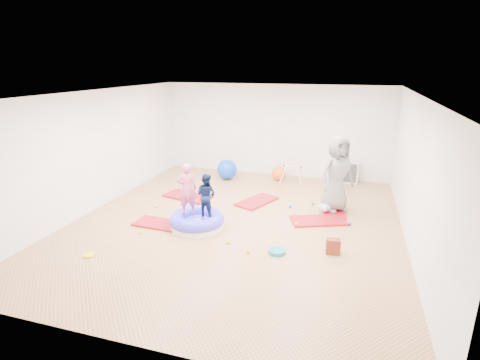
% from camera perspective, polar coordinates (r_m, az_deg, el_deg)
% --- Properties ---
extents(room, '(7.01, 8.01, 2.81)m').
position_cam_1_polar(room, '(7.90, -0.63, 2.84)').
color(room, tan).
rests_on(room, ground).
extents(gym_mat_front_left, '(1.13, 0.61, 0.05)m').
position_cam_1_polar(gym_mat_front_left, '(8.43, -12.17, -6.52)').
color(gym_mat_front_left, red).
rests_on(gym_mat_front_left, ground).
extents(gym_mat_mid_left, '(1.35, 0.89, 0.05)m').
position_cam_1_polar(gym_mat_mid_left, '(9.98, -7.98, -2.48)').
color(gym_mat_mid_left, red).
rests_on(gym_mat_mid_left, ground).
extents(gym_mat_center_back, '(0.99, 1.29, 0.05)m').
position_cam_1_polar(gym_mat_center_back, '(9.54, 2.59, -3.27)').
color(gym_mat_center_back, red).
rests_on(gym_mat_center_back, ground).
extents(gym_mat_right, '(1.33, 1.00, 0.05)m').
position_cam_1_polar(gym_mat_right, '(8.58, 11.85, -6.07)').
color(gym_mat_right, red).
rests_on(gym_mat_right, ground).
extents(gym_mat_rear_right, '(0.57, 1.09, 0.04)m').
position_cam_1_polar(gym_mat_rear_right, '(9.29, 14.23, -4.41)').
color(gym_mat_rear_right, red).
rests_on(gym_mat_rear_right, ground).
extents(inflatable_cushion, '(1.18, 1.18, 0.37)m').
position_cam_1_polar(inflatable_cushion, '(8.13, -6.56, -6.23)').
color(inflatable_cushion, white).
rests_on(inflatable_cushion, ground).
extents(child_pink, '(0.48, 0.40, 1.11)m').
position_cam_1_polar(child_pink, '(7.96, -8.07, -1.01)').
color(child_pink, '#E45481').
rests_on(child_pink, inflatable_cushion).
extents(child_navy, '(0.52, 0.45, 0.93)m').
position_cam_1_polar(child_navy, '(7.82, -5.18, -1.96)').
color(child_navy, '#0E193E').
rests_on(child_navy, inflatable_cushion).
extents(adult_caregiver, '(1.02, 1.01, 1.78)m').
position_cam_1_polar(adult_caregiver, '(8.96, 14.56, 0.94)').
color(adult_caregiver, slate).
rests_on(adult_caregiver, gym_mat_rear_right).
extents(infant, '(0.34, 0.34, 0.20)m').
position_cam_1_polar(infant, '(9.01, 12.80, -4.13)').
color(infant, '#9EB8E6').
rests_on(infant, gym_mat_rear_right).
extents(ball_pit_balls, '(4.64, 2.93, 0.07)m').
position_cam_1_polar(ball_pit_balls, '(8.57, 1.39, -5.63)').
color(ball_pit_balls, '#E1E007').
rests_on(ball_pit_balls, ground).
extents(exercise_ball_blue, '(0.61, 0.61, 0.61)m').
position_cam_1_polar(exercise_ball_blue, '(11.37, -1.99, 1.62)').
color(exercise_ball_blue, blue).
rests_on(exercise_ball_blue, ground).
extents(exercise_ball_orange, '(0.43, 0.43, 0.43)m').
position_cam_1_polar(exercise_ball_orange, '(11.33, 5.94, 1.01)').
color(exercise_ball_orange, '#FF5E1D').
rests_on(exercise_ball_orange, ground).
extents(infant_play_gym, '(0.67, 0.64, 0.51)m').
position_cam_1_polar(infant_play_gym, '(11.09, 7.98, 1.27)').
color(infant_play_gym, silver).
rests_on(infant_play_gym, ground).
extents(cube_shelf, '(0.65, 0.32, 0.65)m').
position_cam_1_polar(cube_shelf, '(11.50, 15.97, 1.24)').
color(cube_shelf, silver).
rests_on(cube_shelf, ground).
extents(balance_disc, '(0.32, 0.32, 0.07)m').
position_cam_1_polar(balance_disc, '(7.11, 5.63, -10.77)').
color(balance_disc, teal).
rests_on(balance_disc, ground).
extents(backpack, '(0.27, 0.19, 0.29)m').
position_cam_1_polar(backpack, '(7.22, 13.99, -9.80)').
color(backpack, red).
rests_on(backpack, ground).
extents(yellow_toy, '(0.22, 0.22, 0.03)m').
position_cam_1_polar(yellow_toy, '(7.53, -22.01, -10.56)').
color(yellow_toy, '#E1E007').
rests_on(yellow_toy, ground).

